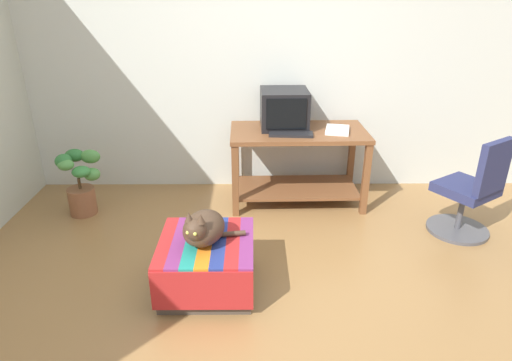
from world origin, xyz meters
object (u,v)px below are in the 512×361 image
Objects in this scene: desk at (298,154)px; ottoman_with_blanket at (207,264)px; keyboard at (291,134)px; potted_plant at (80,183)px; book at (337,130)px; tv_monitor at (284,109)px; cat at (203,228)px; office_chair at (471,194)px.

desk reaches higher than ottoman_with_blanket.
potted_plant is (-1.95, -0.10, -0.44)m from keyboard.
book is at bearing 5.03° from potted_plant.
book reaches higher than potted_plant.
tv_monitor is (-0.14, 0.11, 0.41)m from desk.
ottoman_with_blanket is 1.13× the size of potted_plant.
desk is 2.81× the size of cat.
tv_monitor reaches higher than office_chair.
desk is 0.44m from book.
book reaches higher than cat.
tv_monitor is at bearing -59.78° from office_chair.
office_chair is at bearing 35.59° from cat.
cat is (-1.13, -1.38, -0.26)m from book.
ottoman_with_blanket is 0.31m from cat.
tv_monitor is 0.67× the size of ottoman_with_blanket.
tv_monitor reaches higher than book.
keyboard is at bearing -120.79° from desk.
ottoman_with_blanket is 1.72m from potted_plant.
ottoman_with_blanket is (-0.76, -1.39, -0.31)m from desk.
tv_monitor is at bearing 104.84° from keyboard.
book is at bearing 50.36° from ottoman_with_blanket.
office_chair is (1.49, -0.51, -0.36)m from keyboard.
office_chair reaches higher than ottoman_with_blanket.
cat is at bearing -119.77° from desk.
tv_monitor is 1.67× the size of book.
office_chair reaches higher than keyboard.
book is 0.31× the size of office_chair.
book is (0.36, -0.04, 0.25)m from desk.
book is 1.84m from ottoman_with_blanket.
desk is at bearing 61.37° from ottoman_with_blanket.
ottoman_with_blanket is (-0.67, -1.24, -0.56)m from keyboard.
potted_plant is at bearing -162.41° from book.
keyboard is at bearing 2.96° from potted_plant.
office_chair is at bearing -6.85° from potted_plant.
desk is at bearing 78.02° from cat.
ottoman_with_blanket is 1.48× the size of cat.
ottoman_with_blanket is at bearing -113.87° from tv_monitor.
book is 1.80m from cat.
office_chair reaches higher than potted_plant.
cat is (-0.64, -1.52, -0.41)m from tv_monitor.
potted_plant is (-1.90, -0.36, -0.60)m from tv_monitor.
office_chair is at bearing -27.93° from tv_monitor.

